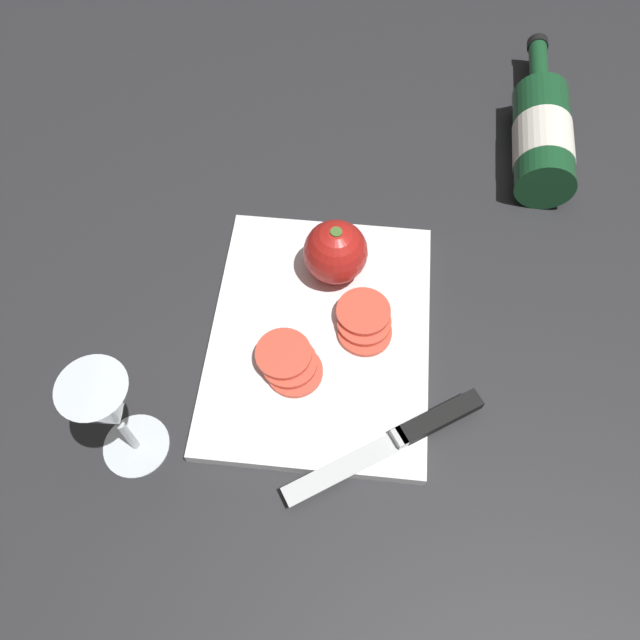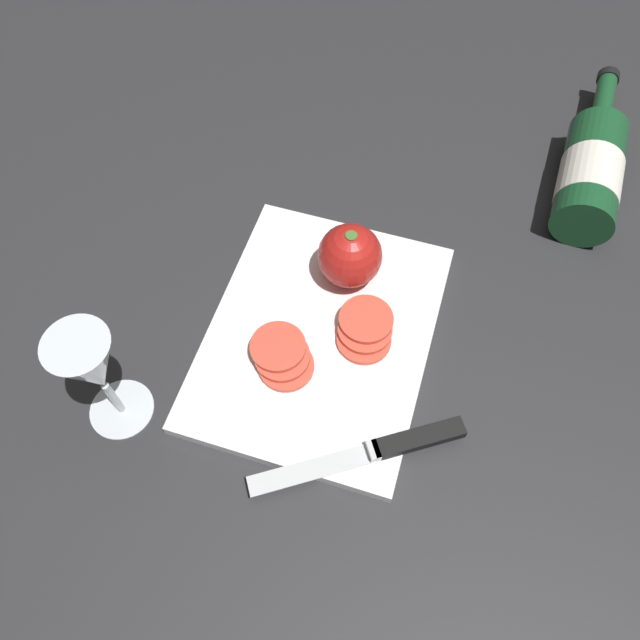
{
  "view_description": "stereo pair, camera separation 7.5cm",
  "coord_description": "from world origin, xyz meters",
  "views": [
    {
      "loc": [
        -0.35,
        -0.01,
        0.69
      ],
      "look_at": [
        0.03,
        0.02,
        0.05
      ],
      "focal_mm": 35.0,
      "sensor_mm": 36.0,
      "label": 1
    },
    {
      "loc": [
        -0.33,
        -0.09,
        0.69
      ],
      "look_at": [
        0.03,
        0.02,
        0.05
      ],
      "focal_mm": 35.0,
      "sensor_mm": 36.0,
      "label": 2
    }
  ],
  "objects": [
    {
      "name": "whole_tomato",
      "position": [
        0.12,
        0.01,
        0.06
      ],
      "size": [
        0.08,
        0.08,
        0.08
      ],
      "color": "red",
      "rests_on": "cutting_board"
    },
    {
      "name": "wine_glass",
      "position": [
        -0.13,
        0.22,
        0.11
      ],
      "size": [
        0.08,
        0.08,
        0.17
      ],
      "color": "silver",
      "rests_on": "ground_plane"
    },
    {
      "name": "cutting_board",
      "position": [
        0.03,
        0.02,
        0.01
      ],
      "size": [
        0.35,
        0.27,
        0.02
      ],
      "color": "white",
      "rests_on": "ground_plane"
    },
    {
      "name": "ground_plane",
      "position": [
        0.0,
        0.0,
        0.0
      ],
      "size": [
        3.0,
        3.0,
        0.0
      ],
      "primitive_type": "plane",
      "color": "#28282B"
    },
    {
      "name": "wine_bottle",
      "position": [
        0.37,
        -0.27,
        0.04
      ],
      "size": [
        0.32,
        0.09,
        0.09
      ],
      "color": "#194C28",
      "rests_on": "ground_plane"
    },
    {
      "name": "tomato_slice_stack_far",
      "position": [
        0.04,
        -0.03,
        0.03
      ],
      "size": [
        0.09,
        0.07,
        0.02
      ],
      "color": "#DB4C38",
      "rests_on": "cutting_board"
    },
    {
      "name": "knife",
      "position": [
        -0.09,
        -0.1,
        0.02
      ],
      "size": [
        0.15,
        0.22,
        0.01
      ],
      "rotation": [
        0.0,
        0.0,
        2.15
      ],
      "color": "silver",
      "rests_on": "cutting_board"
    },
    {
      "name": "tomato_slice_stack_near",
      "position": [
        -0.02,
        0.06,
        0.03
      ],
      "size": [
        0.08,
        0.08,
        0.02
      ],
      "color": "#DB4C38",
      "rests_on": "cutting_board"
    }
  ]
}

